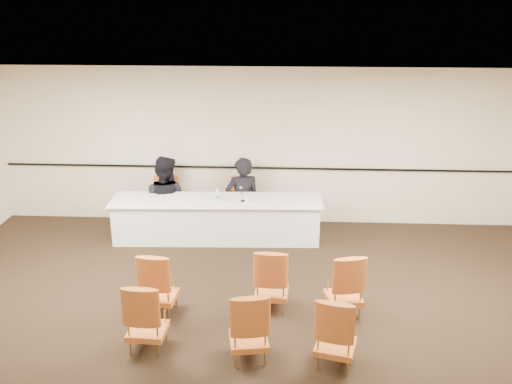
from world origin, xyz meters
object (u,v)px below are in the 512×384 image
(aud_chair_front_mid, at_px, (272,278))
(coffee_cup, at_px, (247,199))
(panelist_main, at_px, (243,204))
(aud_chair_back_mid, at_px, (249,324))
(aud_chair_front_right, at_px, (344,283))
(panel_table, at_px, (217,219))
(aud_chair_back_right, at_px, (336,330))
(aud_chair_back_left, at_px, (147,315))
(panelist_second, at_px, (165,204))
(microphone, at_px, (243,195))
(drinking_glass, at_px, (226,198))
(water_bottle, at_px, (217,194))
(panelist_second_chair, at_px, (165,203))
(panelist_main_chair, at_px, (243,204))
(aud_chair_front_left, at_px, (159,282))

(aud_chair_front_mid, bearing_deg, coffee_cup, 106.00)
(panelist_main, distance_m, aud_chair_back_mid, 4.15)
(panelist_main, relative_size, aud_chair_back_mid, 1.93)
(aud_chair_front_mid, relative_size, aud_chair_front_right, 1.00)
(panel_table, relative_size, aud_chair_front_right, 3.98)
(aud_chair_back_right, bearing_deg, panelist_main, 123.13)
(panelist_main, xyz_separation_m, aud_chair_back_left, (-0.90, -3.99, 0.00))
(panelist_second, relative_size, aud_chair_front_mid, 1.97)
(microphone, xyz_separation_m, aud_chair_front_right, (1.58, -2.40, -0.41))
(drinking_glass, xyz_separation_m, coffee_cup, (0.37, -0.03, 0.01))
(water_bottle, distance_m, aud_chair_back_left, 3.47)
(panelist_main, bearing_deg, water_bottle, 39.22)
(panelist_second_chair, xyz_separation_m, microphone, (1.53, -0.58, 0.41))
(panelist_second_chair, xyz_separation_m, water_bottle, (1.07, -0.52, 0.40))
(panel_table, height_order, microphone, microphone)
(panelist_second, distance_m, aud_chair_back_right, 5.06)
(panelist_main, distance_m, coffee_cup, 0.76)
(panel_table, xyz_separation_m, microphone, (0.48, -0.06, 0.50))
(drinking_glass, distance_m, coffee_cup, 0.37)
(panelist_main, height_order, aud_chair_front_right, panelist_main)
(panelist_main, xyz_separation_m, panelist_second, (-1.47, -0.06, -0.00))
(panel_table, xyz_separation_m, water_bottle, (0.02, -0.00, 0.49))
(panelist_main_chair, xyz_separation_m, aud_chair_back_right, (1.44, -4.20, 0.00))
(coffee_cup, height_order, aud_chair_front_left, aud_chair_front_left)
(microphone, bearing_deg, panel_table, 152.09)
(water_bottle, bearing_deg, panelist_main, 55.13)
(microphone, relative_size, aud_chair_front_left, 0.26)
(aud_chair_front_left, bearing_deg, panelist_second, 105.11)
(panelist_main, xyz_separation_m, aud_chair_back_right, (1.44, -4.20, 0.00))
(panel_table, height_order, aud_chair_front_left, aud_chair_front_left)
(aud_chair_front_left, xyz_separation_m, aud_chair_front_mid, (1.56, 0.20, 0.00))
(water_bottle, bearing_deg, coffee_cup, -8.99)
(coffee_cup, bearing_deg, panelist_main, 100.99)
(aud_chair_back_right, bearing_deg, panel_table, 131.50)
(aud_chair_front_right, bearing_deg, panelist_main, 105.44)
(panelist_second, xyz_separation_m, aud_chair_front_left, (0.54, -3.09, 0.01))
(panelist_second, bearing_deg, aud_chair_back_right, 139.27)
(microphone, bearing_deg, panelist_second_chair, 138.40)
(coffee_cup, height_order, aud_chair_front_right, aud_chair_front_right)
(drinking_glass, xyz_separation_m, aud_chair_back_mid, (0.62, -3.50, -0.33))
(aud_chair_front_right, xyz_separation_m, aud_chair_back_left, (-2.54, -0.95, 0.00))
(panelist_main, height_order, panelist_second_chair, panelist_main)
(water_bottle, bearing_deg, aud_chair_front_mid, -66.28)
(panel_table, bearing_deg, drinking_glass, -18.71)
(panelist_second, height_order, aud_chair_front_mid, panelist_second)
(water_bottle, xyz_separation_m, aud_chair_back_left, (-0.50, -3.41, -0.40))
(water_bottle, distance_m, drinking_glass, 0.18)
(aud_chair_front_left, height_order, aud_chair_back_right, same)
(coffee_cup, relative_size, aud_chair_back_mid, 0.13)
(panelist_second_chair, relative_size, aud_chair_back_left, 1.00)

